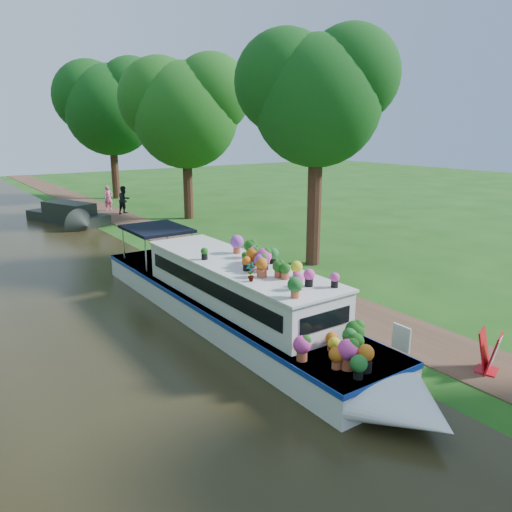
# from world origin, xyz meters

# --- Properties ---
(ground) EXTENTS (100.00, 100.00, 0.00)m
(ground) POSITION_xyz_m (0.00, 0.00, 0.00)
(ground) COLOR #174711
(ground) RESTS_ON ground
(canal_water) EXTENTS (10.00, 100.00, 0.02)m
(canal_water) POSITION_xyz_m (-6.00, 0.00, 0.01)
(canal_water) COLOR black
(canal_water) RESTS_ON ground
(towpath) EXTENTS (2.20, 100.00, 0.03)m
(towpath) POSITION_xyz_m (1.20, 0.00, 0.01)
(towpath) COLOR #472F21
(towpath) RESTS_ON ground
(plant_boat) EXTENTS (2.29, 13.52, 2.31)m
(plant_boat) POSITION_xyz_m (-2.25, -0.82, 0.85)
(plant_boat) COLOR silver
(plant_boat) RESTS_ON canal_water
(tree_near_overhang) EXTENTS (5.52, 5.28, 8.99)m
(tree_near_overhang) POSITION_xyz_m (3.79, 3.06, 6.60)
(tree_near_overhang) COLOR #321910
(tree_near_overhang) RESTS_ON ground
(tree_near_mid) EXTENTS (6.90, 6.60, 9.40)m
(tree_near_mid) POSITION_xyz_m (4.48, 15.08, 6.44)
(tree_near_mid) COLOR #321910
(tree_near_mid) RESTS_ON ground
(tree_near_far) EXTENTS (7.59, 7.26, 10.30)m
(tree_near_far) POSITION_xyz_m (3.98, 26.09, 7.05)
(tree_near_far) COLOR #321910
(tree_near_far) RESTS_ON ground
(second_boat) EXTENTS (3.59, 6.53, 1.19)m
(second_boat) POSITION_xyz_m (-1.82, 17.49, 0.48)
(second_boat) COLOR black
(second_boat) RESTS_ON canal_water
(sandwich_board) EXTENTS (0.63, 0.65, 0.94)m
(sandwich_board) POSITION_xyz_m (0.98, -6.16, 0.45)
(sandwich_board) COLOR #AD0C16
(sandwich_board) RESTS_ON towpath
(pedestrian_pink) EXTENTS (0.61, 0.42, 1.63)m
(pedestrian_pink) POSITION_xyz_m (1.46, 20.37, 0.84)
(pedestrian_pink) COLOR #CD5474
(pedestrian_pink) RESTS_ON towpath
(pedestrian_dark) EXTENTS (1.03, 0.93, 1.73)m
(pedestrian_dark) POSITION_xyz_m (1.90, 18.68, 0.89)
(pedestrian_dark) COLOR black
(pedestrian_dark) RESTS_ON towpath
(verge_plant) EXTENTS (0.51, 0.48, 0.45)m
(verge_plant) POSITION_xyz_m (-0.60, 0.77, 0.23)
(verge_plant) COLOR #275E1C
(verge_plant) RESTS_ON ground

